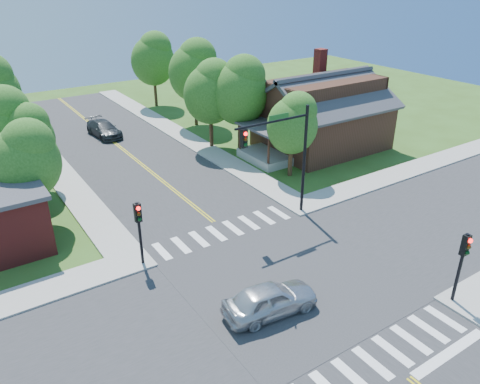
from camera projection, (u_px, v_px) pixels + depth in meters
ground at (288, 282)px, 24.04m from camera, size 100.00×100.00×0.00m
road_ns at (288, 282)px, 24.03m from camera, size 10.00×90.00×0.04m
road_ew at (288, 282)px, 24.03m from camera, size 90.00×10.00×0.04m
intersection_patch at (288, 282)px, 24.04m from camera, size 10.20×10.20×0.06m
sidewalk_ne at (314, 140)px, 43.78m from camera, size 40.00×40.00×0.14m
crosswalk_north at (225, 231)px, 28.67m from camera, size 8.85×2.00×0.01m
crosswalk_south at (383, 357)px, 19.37m from camera, size 8.85×2.00×0.01m
centerline at (288, 281)px, 24.02m from camera, size 0.30×90.00×0.01m
stop_bar at (449, 354)px, 19.59m from camera, size 4.60×0.45×0.09m
signal_mast_ne at (284, 147)px, 28.09m from camera, size 5.30×0.42×7.20m
signal_pole_se at (463, 256)px, 21.46m from camera, size 0.34×0.42×3.80m
signal_pole_nw at (139, 222)px, 24.28m from camera, size 0.34×0.42×3.80m
house_ne at (322, 111)px, 40.83m from camera, size 13.05×8.80×7.11m
tree_e_a at (294, 122)px, 34.55m from camera, size 3.88×3.68×6.59m
tree_e_b at (241, 89)px, 39.18m from camera, size 4.88×4.64×8.29m
tree_e_c at (195, 69)px, 45.70m from camera, size 5.10×4.84×8.67m
tree_e_d at (154, 57)px, 52.46m from camera, size 4.95×4.70×8.41m
tree_w_a at (27, 158)px, 27.49m from camera, size 4.06×3.86×6.90m
tree_w_b at (4, 123)px, 32.02m from camera, size 4.48×4.26×7.61m
tree_house at (211, 90)px, 39.90m from camera, size 4.63×4.40×7.87m
tree_bldg at (27, 135)px, 31.99m from camera, size 3.83×3.64×6.52m
car_silver at (270, 300)px, 21.56m from camera, size 2.85×4.95×1.55m
car_dgrey at (104, 129)px, 44.53m from camera, size 2.91×5.27×1.42m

